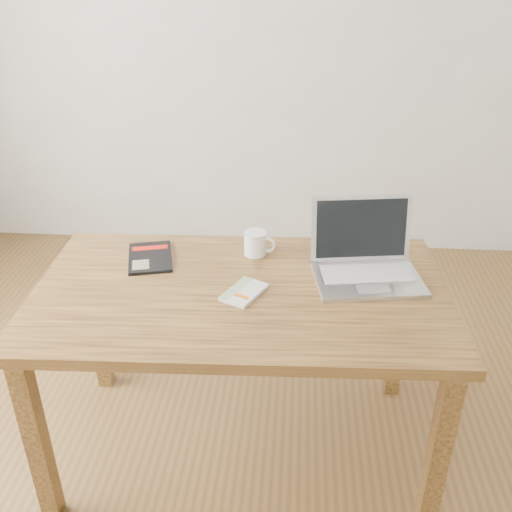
# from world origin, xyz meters

# --- Properties ---
(room) EXTENTS (4.04, 4.04, 2.70)m
(room) POSITION_xyz_m (-0.07, 0.00, 1.36)
(room) COLOR brown
(room) RESTS_ON ground
(desk) EXTENTS (1.48, 0.88, 0.75)m
(desk) POSITION_xyz_m (0.01, 0.16, 0.66)
(desk) COLOR #563A1A
(desk) RESTS_ON ground
(white_guidebook) EXTENTS (0.17, 0.20, 0.01)m
(white_guidebook) POSITION_xyz_m (0.03, 0.13, 0.76)
(white_guidebook) COLOR silver
(white_guidebook) RESTS_ON desk
(black_guidebook) EXTENTS (0.22, 0.27, 0.01)m
(black_guidebook) POSITION_xyz_m (-0.36, 0.35, 0.76)
(black_guidebook) COLOR black
(black_guidebook) RESTS_ON desk
(laptop) EXTENTS (0.41, 0.36, 0.26)m
(laptop) POSITION_xyz_m (0.45, 0.30, 0.81)
(laptop) COLOR silver
(laptop) RESTS_ON desk
(coffee_mug) EXTENTS (0.12, 0.09, 0.09)m
(coffee_mug) POSITION_xyz_m (0.05, 0.43, 0.80)
(coffee_mug) COLOR white
(coffee_mug) RESTS_ON desk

